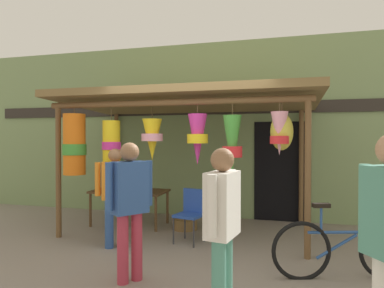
{
  "coord_description": "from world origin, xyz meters",
  "views": [
    {
      "loc": [
        1.4,
        -4.76,
        1.65
      ],
      "look_at": [
        -0.28,
        1.41,
        1.56
      ],
      "focal_mm": 32.25,
      "sensor_mm": 36.0,
      "label": 1
    }
  ],
  "objects": [
    {
      "name": "market_stall_canopy",
      "position": [
        -0.35,
        0.99,
        2.1
      ],
      "size": [
        4.48,
        2.56,
        2.46
      ],
      "color": "brown",
      "rests_on": "ground_plane"
    },
    {
      "name": "customer_foreground",
      "position": [
        0.85,
        -1.71,
        0.92
      ],
      "size": [
        0.28,
        0.59,
        1.57
      ],
      "color": "#4C8E7A",
      "rests_on": "ground_plane"
    },
    {
      "name": "ground_plane",
      "position": [
        0.0,
        0.0,
        0.0
      ],
      "size": [
        30.0,
        30.0,
        0.0
      ],
      "primitive_type": "plane",
      "color": "gray"
    },
    {
      "name": "parked_bicycle",
      "position": [
        2.08,
        -0.38,
        0.35
      ],
      "size": [
        1.69,
        0.62,
        0.92
      ],
      "color": "black",
      "rests_on": "ground_plane"
    },
    {
      "name": "shop_facade",
      "position": [
        0.01,
        2.52,
        1.85
      ],
      "size": [
        12.03,
        0.29,
        3.69
      ],
      "color": "#7A9360",
      "rests_on": "ground_plane"
    },
    {
      "name": "passerby_at_right",
      "position": [
        -0.34,
        -1.12,
        0.95
      ],
      "size": [
        0.42,
        0.49,
        1.61
      ],
      "color": "#B23347",
      "rests_on": "ground_plane"
    },
    {
      "name": "folding_chair",
      "position": [
        -0.06,
        0.56,
        0.5
      ],
      "size": [
        0.48,
        0.48,
        0.84
      ],
      "color": "#2347A8",
      "rests_on": "ground_plane"
    },
    {
      "name": "display_table",
      "position": [
        -1.49,
        1.28,
        0.6
      ],
      "size": [
        1.41,
        0.73,
        0.67
      ],
      "color": "brown",
      "rests_on": "ground_plane"
    },
    {
      "name": "flower_heap_on_table",
      "position": [
        -1.46,
        1.24,
        0.74
      ],
      "size": [
        0.66,
        0.46,
        0.14
      ],
      "color": "green",
      "rests_on": "display_table"
    },
    {
      "name": "shopper_by_bananas",
      "position": [
        -1.1,
        -0.03,
        0.88
      ],
      "size": [
        0.52,
        0.4,
        1.51
      ],
      "color": "#2D5193",
      "rests_on": "ground_plane"
    },
    {
      "name": "wicker_basket_by_table",
      "position": [
        -0.38,
        1.27,
        0.1
      ],
      "size": [
        0.46,
        0.46,
        0.19
      ],
      "primitive_type": "cylinder",
      "color": "brown",
      "rests_on": "ground_plane"
    }
  ]
}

